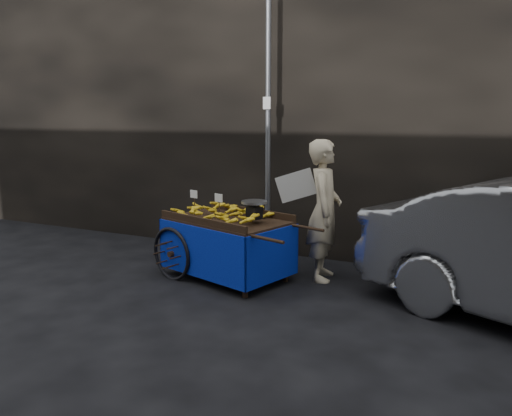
% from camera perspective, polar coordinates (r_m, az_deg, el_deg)
% --- Properties ---
extents(ground, '(80.00, 80.00, 0.00)m').
position_cam_1_polar(ground, '(6.97, -5.29, -8.06)').
color(ground, black).
rests_on(ground, ground).
extents(building_wall, '(13.50, 2.00, 5.00)m').
position_cam_1_polar(building_wall, '(8.81, 5.43, 12.31)').
color(building_wall, black).
rests_on(building_wall, ground).
extents(street_pole, '(0.12, 0.10, 4.00)m').
position_cam_1_polar(street_pole, '(7.64, 1.39, 8.94)').
color(street_pole, slate).
rests_on(street_pole, ground).
extents(banana_cart, '(2.42, 1.59, 1.21)m').
position_cam_1_polar(banana_cart, '(6.84, -3.60, -1.90)').
color(banana_cart, black).
rests_on(banana_cart, ground).
extents(vendor, '(0.95, 0.78, 1.91)m').
position_cam_1_polar(vendor, '(6.79, 7.79, -0.26)').
color(vendor, '#BEAE8D').
rests_on(vendor, ground).
extents(plastic_bag, '(0.28, 0.22, 0.25)m').
position_cam_1_polar(plastic_bag, '(6.94, 2.47, -7.00)').
color(plastic_bag, blue).
rests_on(plastic_bag, ground).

